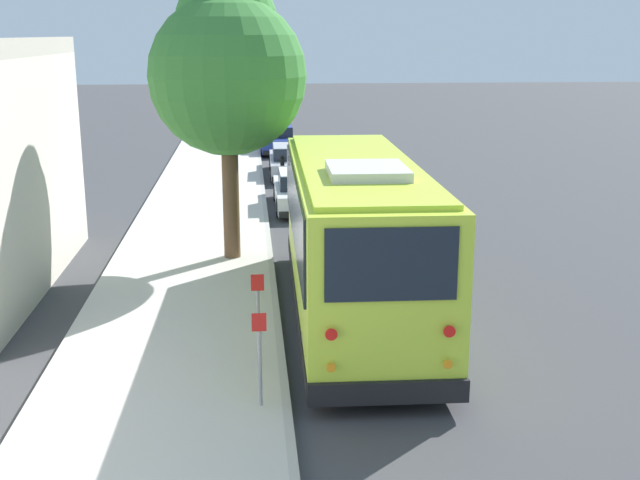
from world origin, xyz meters
name	(u,v)px	position (x,y,z in m)	size (l,w,h in m)	color
ground_plane	(383,343)	(0.00, 0.00, 0.00)	(160.00, 160.00, 0.00)	#3D3D3F
sidewalk_slab	(169,347)	(0.00, 3.97, 0.07)	(80.00, 3.93, 0.15)	beige
curb_strip	(280,343)	(0.00, 1.94, 0.07)	(80.00, 0.14, 0.15)	#AAA69D
shuttle_bus	(356,232)	(1.46, 0.33, 1.81)	(9.18, 2.67, 3.39)	#BCDB38
parked_sedan_white	(302,191)	(12.11, 0.71, 0.58)	(4.29, 1.79, 1.26)	silver
parked_sedan_silver	(291,161)	(18.44, 0.73, 0.58)	(4.65, 1.76, 1.26)	#A8AAAF
parked_sedan_blue	(277,140)	(25.24, 1.04, 0.61)	(4.42, 1.78, 1.31)	navy
parked_sedan_tan	(274,124)	(32.06, 0.94, 0.60)	(4.59, 2.08, 1.29)	tan
street_tree	(227,65)	(5.90, 2.90, 4.90)	(3.83, 3.83, 7.00)	brown
sign_post_near	(260,358)	(-2.69, 2.33, 0.91)	(0.06, 0.22, 1.48)	gray
sign_post_far	(258,319)	(-1.15, 2.33, 0.98)	(0.06, 0.22, 1.62)	gray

